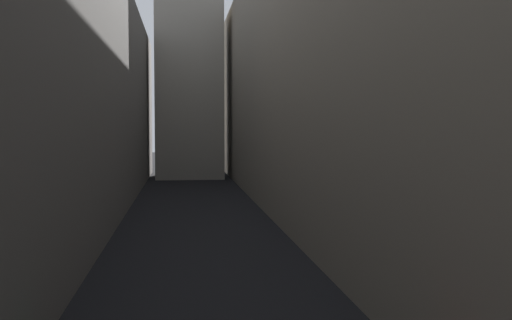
{
  "coord_description": "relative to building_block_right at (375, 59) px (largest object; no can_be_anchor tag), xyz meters",
  "views": [
    {
      "loc": [
        -1.14,
        10.01,
        6.83
      ],
      "look_at": [
        0.0,
        19.24,
        6.33
      ],
      "focal_mm": 42.84,
      "sensor_mm": 36.0,
      "label": 1
    }
  ],
  "objects": [
    {
      "name": "building_block_right",
      "position": [
        0.0,
        0.0,
        0.0
      ],
      "size": [
        12.63,
        108.0,
        22.81
      ],
      "primitive_type": "cube",
      "color": "gray",
      "rests_on": "ground"
    },
    {
      "name": "ground_plane",
      "position": [
        -11.81,
        -2.0,
        -11.4
      ],
      "size": [
        264.0,
        264.0,
        0.0
      ],
      "primitive_type": "plane",
      "color": "black"
    }
  ]
}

